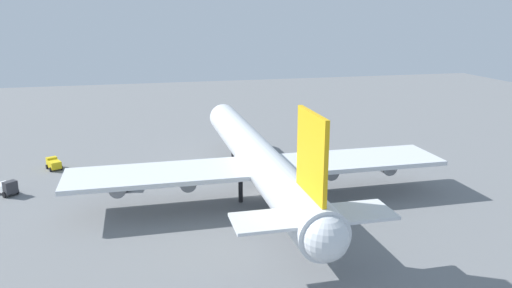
% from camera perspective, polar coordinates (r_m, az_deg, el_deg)
% --- Properties ---
extents(ground_plane, '(269.35, 269.35, 0.00)m').
position_cam_1_polar(ground_plane, '(83.02, -0.00, -5.65)').
color(ground_plane, slate).
extents(cargo_airplane, '(67.34, 59.20, 18.82)m').
position_cam_1_polar(cargo_airplane, '(80.54, 0.08, -1.54)').
color(cargo_airplane, silver).
rests_on(cargo_airplane, ground_plane).
extents(baggage_tug, '(3.16, 4.28, 2.29)m').
position_cam_1_polar(baggage_tug, '(87.38, -15.30, -4.35)').
color(baggage_tug, '#333338').
rests_on(baggage_tug, ground_plane).
extents(maintenance_van, '(4.10, 3.40, 2.09)m').
position_cam_1_polar(maintenance_van, '(102.50, -22.09, -2.09)').
color(maintenance_van, yellow).
rests_on(maintenance_van, ground_plane).
extents(catering_truck, '(4.41, 4.15, 2.51)m').
position_cam_1_polar(catering_truck, '(91.74, -26.56, -4.47)').
color(catering_truck, '#333338').
rests_on(catering_truck, ground_plane).
extents(safety_cone_nose, '(0.48, 0.48, 0.68)m').
position_cam_1_polar(safety_cone_nose, '(111.41, -3.00, -0.05)').
color(safety_cone_nose, orange).
rests_on(safety_cone_nose, ground_plane).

